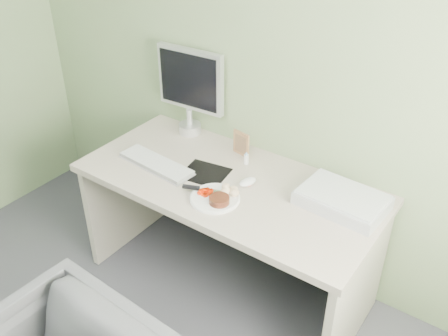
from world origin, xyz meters
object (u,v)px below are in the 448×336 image
Objects in this scene: desk at (228,209)px; monitor at (190,87)px; scanner at (342,200)px; plate at (215,198)px.

monitor reaches higher than desk.
scanner is at bearing -12.69° from monitor.
plate is (0.04, -0.17, 0.19)m from desk.
plate is 0.48× the size of monitor.
monitor is at bearing 137.35° from plate.
plate is at bearing -146.06° from scanner.
monitor is (-1.06, 0.18, 0.26)m from scanner.
plate is 0.77m from monitor.
desk is at bearing 102.82° from plate.
desk is 0.26m from plate.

